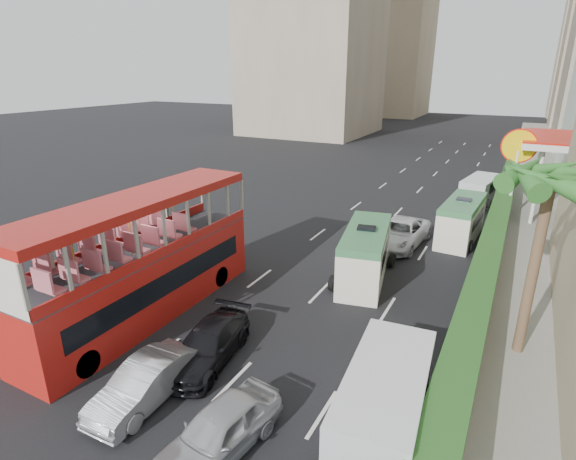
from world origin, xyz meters
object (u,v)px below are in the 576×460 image
Objects in this scene: shell_station at (571,178)px; palm_tree at (534,269)px; van_asset at (399,245)px; minibus_near at (365,254)px; car_black at (209,360)px; car_silver_lane_b at (221,450)px; car_silver_lane_a at (147,400)px; double_decker_bus at (143,258)px; minibus_far at (461,220)px; panel_van_near at (384,403)px; panel_van_far at (480,190)px.

palm_tree is at bearing -96.60° from shell_station.
shell_station reaches higher than van_asset.
minibus_near is 0.89× the size of palm_tree.
car_silver_lane_b is at bearing -57.42° from car_black.
car_silver_lane_a is at bearing -108.69° from car_black.
car_silver_lane_b is 29.11m from shell_station.
minibus_near is at bearing 47.20° from double_decker_bus.
palm_tree is at bearing 59.06° from car_silver_lane_b.
shell_station reaches higher than car_silver_lane_b.
minibus_far is (2.95, 2.59, 1.21)m from van_asset.
car_silver_lane_a is at bearing -46.77° from double_decker_bus.
panel_van_near is (3.28, -14.54, 1.02)m from van_asset.
shell_station reaches higher than minibus_near.
minibus_near is 1.12× the size of panel_van_near.
palm_tree reaches higher than shell_station.
palm_tree is 19.14m from shell_station.
palm_tree is (10.05, 7.99, 3.38)m from car_silver_lane_a.
car_silver_lane_b is 11.46m from palm_tree.
car_black is at bearing -118.19° from minibus_near.
car_silver_lane_b is at bearing -87.38° from panel_van_far.
double_decker_bus reaches higher than minibus_far.
panel_van_far is at bearing 67.71° from car_black.
car_black is 6.49m from panel_van_near.
car_black is 11.54m from palm_tree.
shell_station reaches higher than minibus_far.
minibus_near is (6.89, 7.44, -1.27)m from double_decker_bus.
minibus_far is at bearing 88.42° from car_silver_lane_b.
palm_tree is (3.55, -11.24, 2.17)m from minibus_far.
van_asset is at bearing 74.19° from minibus_near.
shell_station is at bearing 72.78° from panel_van_near.
car_silver_lane_b is 4.12m from car_black.
car_silver_lane_b is 17.18m from van_asset.
palm_tree reaches higher than minibus_near.
car_black is 0.76× the size of minibus_near.
minibus_far is 11.99m from palm_tree.
double_decker_bus is 1.72× the size of palm_tree.
minibus_far is at bearing 107.52° from palm_tree.
car_black is at bearing 78.65° from car_silver_lane_a.
double_decker_bus is at bearing 152.27° from car_black.
double_decker_bus is 6.03m from car_silver_lane_a.
car_silver_lane_b is 0.62× the size of palm_tree.
shell_station is (5.75, 7.76, 1.54)m from minibus_far.
panel_van_far is at bearing 99.47° from palm_tree.
car_silver_lane_a reaches higher than car_black.
car_silver_lane_b is at bearing -149.17° from panel_van_near.
car_silver_lane_b is (3.17, -0.53, 0.00)m from car_silver_lane_a.
palm_tree is (9.61, 5.43, 3.38)m from car_black.
van_asset is 0.92× the size of minibus_near.
panel_van_near reaches higher than panel_van_far.
panel_van_far is at bearing 75.37° from car_silver_lane_a.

